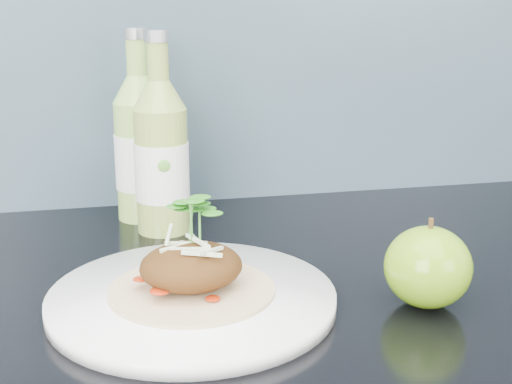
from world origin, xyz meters
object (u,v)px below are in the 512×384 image
(cider_bottle_right, at_px, (161,158))
(dinner_plate, at_px, (192,299))
(green_apple, at_px, (428,267))
(cider_bottle_left, at_px, (141,148))

(cider_bottle_right, bearing_deg, dinner_plate, -83.97)
(green_apple, distance_m, cider_bottle_left, 0.45)
(dinner_plate, xyz_separation_m, cider_bottle_right, (-0.01, 0.25, 0.09))
(cider_bottle_left, bearing_deg, green_apple, -40.36)
(cider_bottle_left, bearing_deg, cider_bottle_right, -56.58)
(dinner_plate, relative_size, green_apple, 2.68)
(green_apple, xyz_separation_m, cider_bottle_right, (-0.24, 0.29, 0.06))
(cider_bottle_right, bearing_deg, cider_bottle_left, 114.92)
(dinner_plate, relative_size, cider_bottle_left, 1.19)
(dinner_plate, bearing_deg, cider_bottle_left, 95.44)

